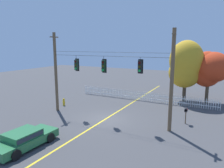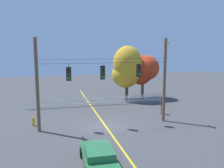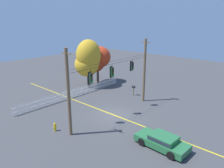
{
  "view_description": "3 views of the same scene",
  "coord_description": "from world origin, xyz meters",
  "px_view_note": "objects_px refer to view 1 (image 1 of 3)",
  "views": [
    {
      "loc": [
        9.02,
        -15.79,
        6.58
      ],
      "look_at": [
        0.46,
        0.36,
        3.22
      ],
      "focal_mm": 33.64,
      "sensor_mm": 36.0,
      "label": 1
    },
    {
      "loc": [
        -4.69,
        -20.52,
        7.1
      ],
      "look_at": [
        0.76,
        0.46,
        3.72
      ],
      "focal_mm": 38.78,
      "sensor_mm": 36.0,
      "label": 2
    },
    {
      "loc": [
        -16.28,
        -14.63,
        10.08
      ],
      "look_at": [
        0.79,
        0.89,
        3.16
      ],
      "focal_mm": 35.04,
      "sensor_mm": 36.0,
      "label": 3
    }
  ],
  "objects_px": {
    "parked_car": "(24,139)",
    "fire_hydrant": "(64,102)",
    "roadside_mailbox": "(186,111)",
    "traffic_signal_northbound_secondary": "(140,67)",
    "traffic_signal_northbound_primary": "(76,65)",
    "autumn_maple_mid": "(210,68)",
    "traffic_signal_southbound_primary": "(104,66)",
    "autumn_maple_near_fence": "(186,66)"
  },
  "relations": [
    {
      "from": "autumn_maple_near_fence",
      "to": "traffic_signal_northbound_primary",
      "type": "bearing_deg",
      "value": -130.64
    },
    {
      "from": "traffic_signal_northbound_primary",
      "to": "fire_hydrant",
      "type": "height_order",
      "value": "traffic_signal_northbound_primary"
    },
    {
      "from": "traffic_signal_southbound_primary",
      "to": "parked_car",
      "type": "bearing_deg",
      "value": -104.55
    },
    {
      "from": "fire_hydrant",
      "to": "roadside_mailbox",
      "type": "relative_size",
      "value": 0.59
    },
    {
      "from": "parked_car",
      "to": "fire_hydrant",
      "type": "bearing_deg",
      "value": 115.8
    },
    {
      "from": "parked_car",
      "to": "autumn_maple_near_fence",
      "type": "bearing_deg",
      "value": 66.81
    },
    {
      "from": "traffic_signal_northbound_primary",
      "to": "roadside_mailbox",
      "type": "relative_size",
      "value": 1.07
    },
    {
      "from": "traffic_signal_northbound_secondary",
      "to": "autumn_maple_near_fence",
      "type": "bearing_deg",
      "value": 78.27
    },
    {
      "from": "traffic_signal_southbound_primary",
      "to": "autumn_maple_near_fence",
      "type": "height_order",
      "value": "autumn_maple_near_fence"
    },
    {
      "from": "traffic_signal_southbound_primary",
      "to": "fire_hydrant",
      "type": "height_order",
      "value": "traffic_signal_southbound_primary"
    },
    {
      "from": "traffic_signal_northbound_primary",
      "to": "parked_car",
      "type": "bearing_deg",
      "value": -81.33
    },
    {
      "from": "autumn_maple_mid",
      "to": "traffic_signal_northbound_secondary",
      "type": "bearing_deg",
      "value": -113.97
    },
    {
      "from": "roadside_mailbox",
      "to": "traffic_signal_northbound_primary",
      "type": "bearing_deg",
      "value": -167.24
    },
    {
      "from": "fire_hydrant",
      "to": "roadside_mailbox",
      "type": "height_order",
      "value": "roadside_mailbox"
    },
    {
      "from": "parked_car",
      "to": "fire_hydrant",
      "type": "distance_m",
      "value": 9.79
    },
    {
      "from": "autumn_maple_mid",
      "to": "traffic_signal_southbound_primary",
      "type": "bearing_deg",
      "value": -127.6
    },
    {
      "from": "traffic_signal_northbound_primary",
      "to": "traffic_signal_southbound_primary",
      "type": "height_order",
      "value": "same"
    },
    {
      "from": "traffic_signal_northbound_secondary",
      "to": "parked_car",
      "type": "height_order",
      "value": "traffic_signal_northbound_secondary"
    },
    {
      "from": "traffic_signal_northbound_primary",
      "to": "traffic_signal_northbound_secondary",
      "type": "distance_m",
      "value": 6.31
    },
    {
      "from": "traffic_signal_northbound_secondary",
      "to": "parked_car",
      "type": "bearing_deg",
      "value": -126.02
    },
    {
      "from": "autumn_maple_near_fence",
      "to": "autumn_maple_mid",
      "type": "relative_size",
      "value": 1.21
    },
    {
      "from": "parked_car",
      "to": "traffic_signal_southbound_primary",
      "type": "bearing_deg",
      "value": 75.45
    },
    {
      "from": "parked_car",
      "to": "traffic_signal_northbound_secondary",
      "type": "bearing_deg",
      "value": 53.98
    },
    {
      "from": "traffic_signal_northbound_primary",
      "to": "traffic_signal_southbound_primary",
      "type": "xyz_separation_m",
      "value": [
        2.96,
        0.0,
        0.03
      ]
    },
    {
      "from": "traffic_signal_southbound_primary",
      "to": "traffic_signal_northbound_secondary",
      "type": "xyz_separation_m",
      "value": [
        3.36,
        -0.0,
        0.11
      ]
    },
    {
      "from": "roadside_mailbox",
      "to": "traffic_signal_northbound_secondary",
      "type": "bearing_deg",
      "value": -147.1
    },
    {
      "from": "traffic_signal_southbound_primary",
      "to": "parked_car",
      "type": "distance_m",
      "value": 8.53
    },
    {
      "from": "roadside_mailbox",
      "to": "autumn_maple_mid",
      "type": "bearing_deg",
      "value": 81.7
    },
    {
      "from": "fire_hydrant",
      "to": "parked_car",
      "type": "bearing_deg",
      "value": -64.2
    },
    {
      "from": "traffic_signal_northbound_secondary",
      "to": "traffic_signal_southbound_primary",
      "type": "bearing_deg",
      "value": 179.99
    },
    {
      "from": "traffic_signal_northbound_primary",
      "to": "fire_hydrant",
      "type": "relative_size",
      "value": 1.81
    },
    {
      "from": "autumn_maple_near_fence",
      "to": "parked_car",
      "type": "xyz_separation_m",
      "value": [
        -7.23,
        -16.88,
        -3.58
      ]
    },
    {
      "from": "autumn_maple_mid",
      "to": "traffic_signal_northbound_primary",
      "type": "bearing_deg",
      "value": -136.59
    },
    {
      "from": "traffic_signal_northbound_secondary",
      "to": "roadside_mailbox",
      "type": "xyz_separation_m",
      "value": [
        3.4,
        2.2,
        -3.8
      ]
    },
    {
      "from": "autumn_maple_mid",
      "to": "fire_hydrant",
      "type": "bearing_deg",
      "value": -148.34
    },
    {
      "from": "autumn_maple_mid",
      "to": "autumn_maple_near_fence",
      "type": "bearing_deg",
      "value": -166.71
    },
    {
      "from": "traffic_signal_northbound_secondary",
      "to": "autumn_maple_near_fence",
      "type": "relative_size",
      "value": 0.19
    },
    {
      "from": "autumn_maple_mid",
      "to": "parked_car",
      "type": "height_order",
      "value": "autumn_maple_mid"
    },
    {
      "from": "autumn_maple_mid",
      "to": "roadside_mailbox",
      "type": "height_order",
      "value": "autumn_maple_mid"
    },
    {
      "from": "traffic_signal_northbound_secondary",
      "to": "autumn_maple_mid",
      "type": "height_order",
      "value": "autumn_maple_mid"
    },
    {
      "from": "parked_car",
      "to": "fire_hydrant",
      "type": "relative_size",
      "value": 5.34
    },
    {
      "from": "traffic_signal_northbound_secondary",
      "to": "fire_hydrant",
      "type": "distance_m",
      "value": 10.63
    }
  ]
}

